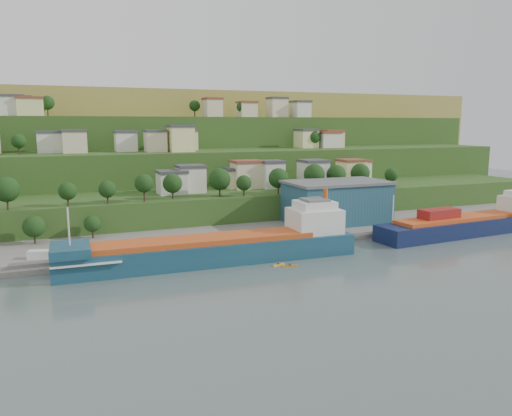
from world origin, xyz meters
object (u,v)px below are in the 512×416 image
cargo_ship_far (471,225)px  kayak_orange (290,265)px  cargo_ship_near (221,249)px  caravan (41,256)px  warehouse (337,201)px

cargo_ship_far → kayak_orange: bearing=-174.2°
cargo_ship_near → cargo_ship_far: size_ratio=1.16×
cargo_ship_far → caravan: 117.80m
cargo_ship_near → cargo_ship_far: 77.96m
cargo_ship_near → warehouse: 50.64m
warehouse → kayak_orange: (-31.83, -32.69, -8.17)m
cargo_ship_far → cargo_ship_near: bearing=176.9°
warehouse → caravan: 85.38m
warehouse → caravan: size_ratio=5.47×
cargo_ship_near → caravan: bearing=166.1°
warehouse → caravan: (-84.37, -11.66, -5.91)m
cargo_ship_far → caravan: (-117.36, 10.17, -0.06)m
cargo_ship_near → kayak_orange: 16.76m
cargo_ship_near → kayak_orange: (13.14, -10.07, -2.62)m
warehouse → kayak_orange: size_ratio=8.61×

